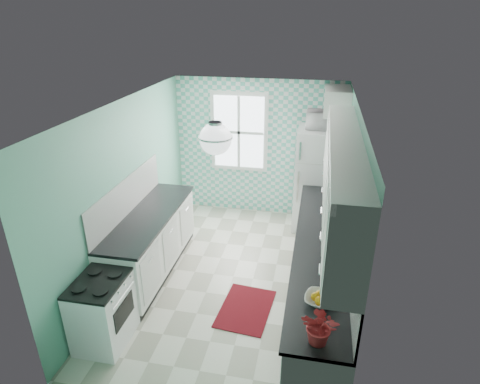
% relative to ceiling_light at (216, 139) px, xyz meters
% --- Properties ---
extents(floor, '(3.00, 4.40, 0.02)m').
position_rel_ceiling_light_xyz_m(floor, '(0.00, 0.80, -2.33)').
color(floor, silver).
rests_on(floor, ground).
extents(ceiling, '(3.00, 4.40, 0.02)m').
position_rel_ceiling_light_xyz_m(ceiling, '(0.00, 0.80, 0.19)').
color(ceiling, white).
rests_on(ceiling, wall_back).
extents(wall_back, '(3.00, 0.02, 2.50)m').
position_rel_ceiling_light_xyz_m(wall_back, '(0.00, 3.01, -1.07)').
color(wall_back, '#5EA78D').
rests_on(wall_back, floor).
extents(wall_front, '(3.00, 0.02, 2.50)m').
position_rel_ceiling_light_xyz_m(wall_front, '(0.00, -1.41, -1.07)').
color(wall_front, '#5EA78D').
rests_on(wall_front, floor).
extents(wall_left, '(0.02, 4.40, 2.50)m').
position_rel_ceiling_light_xyz_m(wall_left, '(-1.51, 0.80, -1.07)').
color(wall_left, '#5EA78D').
rests_on(wall_left, floor).
extents(wall_right, '(0.02, 4.40, 2.50)m').
position_rel_ceiling_light_xyz_m(wall_right, '(1.51, 0.80, -1.07)').
color(wall_right, '#5EA78D').
rests_on(wall_right, floor).
extents(accent_wall, '(3.00, 0.01, 2.50)m').
position_rel_ceiling_light_xyz_m(accent_wall, '(0.00, 2.99, -1.07)').
color(accent_wall, '#5AC1AD').
rests_on(accent_wall, wall_back).
extents(window, '(1.04, 0.05, 1.44)m').
position_rel_ceiling_light_xyz_m(window, '(-0.35, 2.96, -0.77)').
color(window, white).
rests_on(window, wall_back).
extents(backsplash_right, '(0.02, 3.60, 0.51)m').
position_rel_ceiling_light_xyz_m(backsplash_right, '(1.49, 0.40, -1.13)').
color(backsplash_right, white).
rests_on(backsplash_right, wall_right).
extents(backsplash_left, '(0.02, 2.15, 0.51)m').
position_rel_ceiling_light_xyz_m(backsplash_left, '(-1.49, 0.73, -1.13)').
color(backsplash_left, white).
rests_on(backsplash_left, wall_left).
extents(upper_cabinets_right, '(0.33, 3.20, 0.90)m').
position_rel_ceiling_light_xyz_m(upper_cabinets_right, '(1.33, 0.20, -0.42)').
color(upper_cabinets_right, white).
rests_on(upper_cabinets_right, wall_right).
extents(upper_cabinet_fridge, '(0.40, 0.74, 0.40)m').
position_rel_ceiling_light_xyz_m(upper_cabinet_fridge, '(1.30, 2.63, -0.07)').
color(upper_cabinet_fridge, white).
rests_on(upper_cabinet_fridge, wall_right).
extents(ceiling_light, '(0.34, 0.34, 0.35)m').
position_rel_ceiling_light_xyz_m(ceiling_light, '(0.00, 0.00, 0.00)').
color(ceiling_light, silver).
rests_on(ceiling_light, ceiling).
extents(base_cabinets_right, '(0.60, 3.60, 0.90)m').
position_rel_ceiling_light_xyz_m(base_cabinets_right, '(1.20, 0.40, -1.87)').
color(base_cabinets_right, white).
rests_on(base_cabinets_right, floor).
extents(countertop_right, '(0.63, 3.60, 0.04)m').
position_rel_ceiling_light_xyz_m(countertop_right, '(1.19, 0.40, -1.40)').
color(countertop_right, black).
rests_on(countertop_right, base_cabinets_right).
extents(base_cabinets_left, '(0.60, 2.15, 0.90)m').
position_rel_ceiling_light_xyz_m(base_cabinets_left, '(-1.20, 0.73, -1.87)').
color(base_cabinets_left, white).
rests_on(base_cabinets_left, floor).
extents(countertop_left, '(0.63, 2.15, 0.04)m').
position_rel_ceiling_light_xyz_m(countertop_left, '(-1.19, 0.73, -1.40)').
color(countertop_left, black).
rests_on(countertop_left, base_cabinets_left).
extents(fridge, '(0.78, 0.77, 1.79)m').
position_rel_ceiling_light_xyz_m(fridge, '(1.11, 2.59, -1.43)').
color(fridge, white).
rests_on(fridge, floor).
extents(stove, '(0.54, 0.67, 0.81)m').
position_rel_ceiling_light_xyz_m(stove, '(-1.20, -0.69, -1.90)').
color(stove, silver).
rests_on(stove, floor).
extents(sink, '(0.43, 0.36, 0.53)m').
position_rel_ceiling_light_xyz_m(sink, '(1.20, 1.50, -1.39)').
color(sink, silver).
rests_on(sink, countertop_right).
extents(rug, '(0.71, 0.95, 0.01)m').
position_rel_ceiling_light_xyz_m(rug, '(0.31, 0.15, -2.32)').
color(rug, maroon).
rests_on(rug, floor).
extents(dish_towel, '(0.09, 0.26, 0.39)m').
position_rel_ceiling_light_xyz_m(dish_towel, '(0.89, 1.25, -1.84)').
color(dish_towel, '#59A896').
rests_on(dish_towel, base_cabinets_right).
extents(fruit_bowl, '(0.36, 0.36, 0.08)m').
position_rel_ceiling_light_xyz_m(fruit_bowl, '(1.20, -0.70, -1.35)').
color(fruit_bowl, white).
rests_on(fruit_bowl, countertop_right).
extents(potted_plant, '(0.37, 0.33, 0.35)m').
position_rel_ceiling_light_xyz_m(potted_plant, '(1.20, -1.22, -1.21)').
color(potted_plant, '#AE101A').
rests_on(potted_plant, countertop_right).
extents(soap_bottle, '(0.09, 0.09, 0.17)m').
position_rel_ceiling_light_xyz_m(soap_bottle, '(1.25, 1.52, -1.30)').
color(soap_bottle, '#B0C5CC').
rests_on(soap_bottle, countertop_right).
extents(microwave, '(0.54, 0.38, 0.29)m').
position_rel_ceiling_light_xyz_m(microwave, '(1.11, 2.59, -0.39)').
color(microwave, silver).
rests_on(microwave, fridge).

